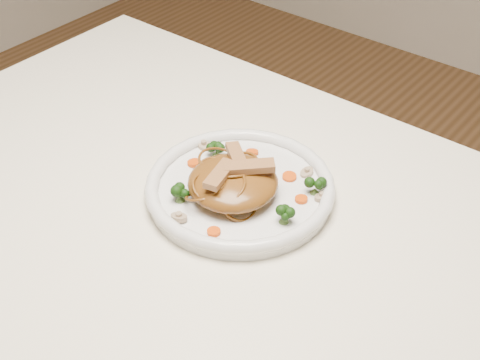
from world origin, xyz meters
The scene contains 19 objects.
table centered at (0.00, 0.00, 0.65)m, with size 1.20×0.80×0.75m.
plate centered at (-0.02, 0.08, 0.76)m, with size 0.27×0.27×0.02m, color white.
noodle_mound centered at (-0.01, 0.06, 0.79)m, with size 0.13×0.13×0.04m, color brown.
chicken_a centered at (0.00, 0.08, 0.81)m, with size 0.07×0.02×0.01m, color #9F744B.
chicken_b centered at (-0.03, 0.09, 0.81)m, with size 0.06×0.02×0.01m, color #9F744B.
chicken_c centered at (-0.02, 0.04, 0.81)m, with size 0.07×0.02×0.01m, color #9F744B.
broccoli_0 centered at (0.08, 0.13, 0.78)m, with size 0.03×0.03×0.03m, color #13360B, non-canonical shape.
broccoli_1 centered at (-0.09, 0.12, 0.78)m, with size 0.02×0.02×0.03m, color #13360B, non-canonical shape.
broccoli_2 centered at (-0.06, 0.00, 0.78)m, with size 0.02×0.02×0.03m, color #13360B, non-canonical shape.
broccoli_3 centered at (0.08, 0.06, 0.78)m, with size 0.03×0.03×0.03m, color #13360B, non-canonical shape.
carrot_0 centered at (0.03, 0.14, 0.77)m, with size 0.02×0.02×0.01m, color #EC5C08.
carrot_1 centered at (-0.10, 0.08, 0.77)m, with size 0.02×0.02×0.01m, color #EC5C08.
carrot_2 centered at (0.07, 0.11, 0.77)m, with size 0.02×0.02×0.01m, color #EC5C08.
carrot_3 centered at (-0.05, 0.15, 0.77)m, with size 0.02×0.02×0.01m, color #EC5C08.
carrot_4 centered at (0.02, -0.02, 0.77)m, with size 0.02×0.02×0.01m, color #EC5C08.
mushroom_0 centered at (-0.04, -0.03, 0.77)m, with size 0.03×0.03×0.01m, color #C7B595.
mushroom_1 centered at (0.09, 0.13, 0.77)m, with size 0.02×0.02×0.01m, color #C7B595.
mushroom_2 centered at (-0.12, 0.12, 0.77)m, with size 0.03×0.03×0.01m, color #C7B595.
mushroom_3 centered at (0.04, 0.16, 0.77)m, with size 0.02×0.02×0.01m, color #C7B595.
Camera 1 is at (0.44, -0.50, 1.37)m, focal length 49.22 mm.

